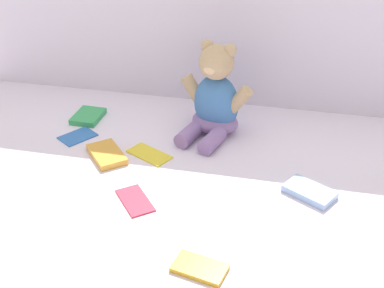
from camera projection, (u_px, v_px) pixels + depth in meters
name	position (u px, v px, depth m)	size (l,w,h in m)	color
ground_plane	(196.00, 155.00, 1.56)	(3.20, 3.20, 0.00)	silver
backdrop_drape	(221.00, 13.00, 1.72)	(1.77, 0.03, 0.64)	silver
teddy_bear	(215.00, 101.00, 1.63)	(0.25, 0.25, 0.30)	#3F72B2
book_case_0	(135.00, 200.00, 1.37)	(0.07, 0.13, 0.01)	red
book_case_1	(310.00, 192.00, 1.39)	(0.08, 0.13, 0.02)	#8DAFDF
book_case_2	(149.00, 154.00, 1.56)	(0.07, 0.13, 0.01)	yellow
book_case_3	(88.00, 116.00, 1.76)	(0.09, 0.12, 0.02)	#349E57
book_case_4	(78.00, 136.00, 1.66)	(0.07, 0.11, 0.01)	#2A64B2
book_case_5	(107.00, 154.00, 1.55)	(0.08, 0.14, 0.02)	gold
book_case_6	(200.00, 268.00, 1.15)	(0.07, 0.12, 0.01)	gold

